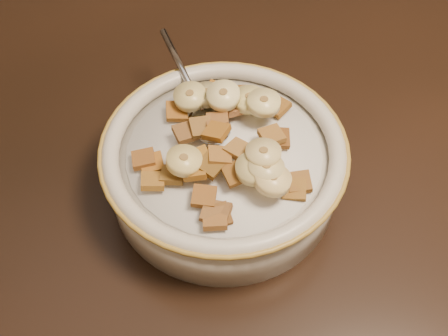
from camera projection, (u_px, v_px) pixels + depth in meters
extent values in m
cube|color=#422816|center=(321.00, 315.00, 1.31)|extent=(4.00, 4.50, 0.10)
cube|color=black|center=(408.00, 64.00, 0.69)|extent=(1.42, 0.93, 0.04)
cylinder|color=#BCB4A9|center=(224.00, 170.00, 0.54)|extent=(0.22, 0.22, 0.05)
cylinder|color=white|center=(224.00, 153.00, 0.51)|extent=(0.18, 0.18, 0.00)
ellipsoid|color=#A6AAB2|center=(209.00, 124.00, 0.53)|extent=(0.05, 0.06, 0.01)
cube|color=#915B17|center=(215.00, 90.00, 0.55)|extent=(0.03, 0.03, 0.01)
cube|color=brown|center=(249.00, 164.00, 0.48)|extent=(0.03, 0.03, 0.01)
cube|color=brown|center=(177.00, 111.00, 0.53)|extent=(0.02, 0.02, 0.01)
cube|color=olive|center=(295.00, 189.00, 0.48)|extent=(0.03, 0.03, 0.01)
cube|color=brown|center=(218.00, 213.00, 0.47)|extent=(0.03, 0.03, 0.01)
cube|color=brown|center=(210.00, 165.00, 0.48)|extent=(0.03, 0.03, 0.01)
cube|color=olive|center=(201.00, 127.00, 0.51)|extent=(0.02, 0.02, 0.01)
cube|color=brown|center=(217.00, 120.00, 0.51)|extent=(0.02, 0.02, 0.01)
cube|color=brown|center=(261.00, 156.00, 0.49)|extent=(0.03, 0.03, 0.01)
cube|color=#96631B|center=(153.00, 181.00, 0.49)|extent=(0.02, 0.02, 0.01)
cube|color=brown|center=(236.00, 173.00, 0.48)|extent=(0.02, 0.02, 0.01)
cube|color=brown|center=(172.00, 175.00, 0.49)|extent=(0.02, 0.03, 0.01)
cube|color=brown|center=(216.00, 132.00, 0.50)|extent=(0.03, 0.03, 0.01)
cube|color=brown|center=(258.00, 164.00, 0.49)|extent=(0.03, 0.03, 0.01)
cube|color=brown|center=(215.00, 219.00, 0.46)|extent=(0.02, 0.02, 0.01)
cube|color=brown|center=(299.00, 182.00, 0.49)|extent=(0.02, 0.02, 0.01)
cube|color=brown|center=(196.00, 170.00, 0.48)|extent=(0.02, 0.02, 0.01)
cube|color=brown|center=(144.00, 159.00, 0.50)|extent=(0.02, 0.02, 0.01)
cube|color=brown|center=(204.00, 196.00, 0.47)|extent=(0.03, 0.03, 0.01)
cube|color=#8C5F20|center=(219.00, 156.00, 0.49)|extent=(0.02, 0.02, 0.01)
cube|color=olive|center=(238.00, 149.00, 0.49)|extent=(0.03, 0.03, 0.01)
cube|color=brown|center=(272.00, 136.00, 0.51)|extent=(0.02, 0.02, 0.01)
cube|color=brown|center=(278.00, 138.00, 0.51)|extent=(0.02, 0.02, 0.01)
cube|color=#9C6234|center=(235.00, 107.00, 0.53)|extent=(0.02, 0.02, 0.01)
cube|color=brown|center=(218.00, 215.00, 0.47)|extent=(0.02, 0.02, 0.01)
cube|color=brown|center=(239.00, 93.00, 0.55)|extent=(0.02, 0.02, 0.01)
cube|color=brown|center=(214.00, 212.00, 0.47)|extent=(0.03, 0.03, 0.01)
cube|color=#96601F|center=(199.00, 159.00, 0.49)|extent=(0.02, 0.02, 0.01)
cube|color=brown|center=(277.00, 107.00, 0.54)|extent=(0.03, 0.03, 0.01)
cube|color=#915518|center=(152.00, 164.00, 0.50)|extent=(0.02, 0.02, 0.01)
cube|color=brown|center=(186.00, 132.00, 0.51)|extent=(0.02, 0.02, 0.01)
cylinder|color=#DACD80|center=(253.00, 169.00, 0.47)|extent=(0.04, 0.04, 0.01)
cylinder|color=beige|center=(266.00, 169.00, 0.47)|extent=(0.04, 0.04, 0.01)
cylinder|color=#F5EAA2|center=(223.00, 96.00, 0.52)|extent=(0.04, 0.04, 0.02)
cylinder|color=tan|center=(184.00, 161.00, 0.48)|extent=(0.04, 0.04, 0.01)
cylinder|color=#CCBB86|center=(190.00, 97.00, 0.53)|extent=(0.04, 0.04, 0.01)
cylinder|color=#FAE68D|center=(264.00, 103.00, 0.52)|extent=(0.04, 0.04, 0.01)
cylinder|color=#CAC37D|center=(207.00, 95.00, 0.53)|extent=(0.04, 0.04, 0.02)
cylinder|color=#E5CF76|center=(263.00, 154.00, 0.48)|extent=(0.04, 0.04, 0.01)
cylinder|color=#E0CC85|center=(273.00, 180.00, 0.47)|extent=(0.04, 0.04, 0.01)
cylinder|color=#D7C96A|center=(249.00, 99.00, 0.53)|extent=(0.04, 0.04, 0.01)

